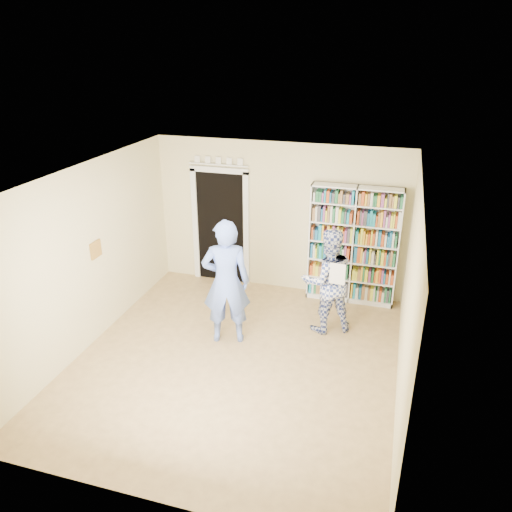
# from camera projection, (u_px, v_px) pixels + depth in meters

# --- Properties ---
(floor) EXTENTS (5.00, 5.00, 0.00)m
(floor) POSITION_uv_depth(u_px,v_px,m) (235.00, 361.00, 7.20)
(floor) COLOR olive
(floor) RESTS_ON ground
(ceiling) EXTENTS (5.00, 5.00, 0.00)m
(ceiling) POSITION_uv_depth(u_px,v_px,m) (232.00, 178.00, 6.13)
(ceiling) COLOR white
(ceiling) RESTS_ON wall_back
(wall_back) EXTENTS (4.50, 0.00, 4.50)m
(wall_back) POSITION_uv_depth(u_px,v_px,m) (279.00, 218.00, 8.86)
(wall_back) COLOR beige
(wall_back) RESTS_ON floor
(wall_left) EXTENTS (0.00, 5.00, 5.00)m
(wall_left) POSITION_uv_depth(u_px,v_px,m) (87.00, 258.00, 7.24)
(wall_left) COLOR beige
(wall_left) RESTS_ON floor
(wall_right) EXTENTS (0.00, 5.00, 5.00)m
(wall_right) POSITION_uv_depth(u_px,v_px,m) (408.00, 299.00, 6.08)
(wall_right) COLOR beige
(wall_right) RESTS_ON floor
(bookshelf) EXTENTS (1.51, 0.28, 2.07)m
(bookshelf) POSITION_uv_depth(u_px,v_px,m) (353.00, 245.00, 8.50)
(bookshelf) COLOR white
(bookshelf) RESTS_ON floor
(doorway) EXTENTS (1.10, 0.08, 2.43)m
(doorway) POSITION_uv_depth(u_px,v_px,m) (221.00, 222.00, 9.20)
(doorway) COLOR black
(doorway) RESTS_ON floor
(wall_art) EXTENTS (0.03, 0.25, 0.25)m
(wall_art) POSITION_uv_depth(u_px,v_px,m) (96.00, 250.00, 7.40)
(wall_art) COLOR brown
(wall_art) RESTS_ON wall_left
(man_blue) EXTENTS (0.82, 0.66, 1.95)m
(man_blue) POSITION_uv_depth(u_px,v_px,m) (226.00, 282.00, 7.34)
(man_blue) COLOR #6280DA
(man_blue) RESTS_ON floor
(man_plaid) EXTENTS (1.02, 0.94, 1.70)m
(man_plaid) POSITION_uv_depth(u_px,v_px,m) (327.00, 281.00, 7.67)
(man_plaid) COLOR navy
(man_plaid) RESTS_ON floor
(paper_sheet) EXTENTS (0.23, 0.03, 0.33)m
(paper_sheet) POSITION_uv_depth(u_px,v_px,m) (337.00, 274.00, 7.28)
(paper_sheet) COLOR white
(paper_sheet) RESTS_ON man_plaid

